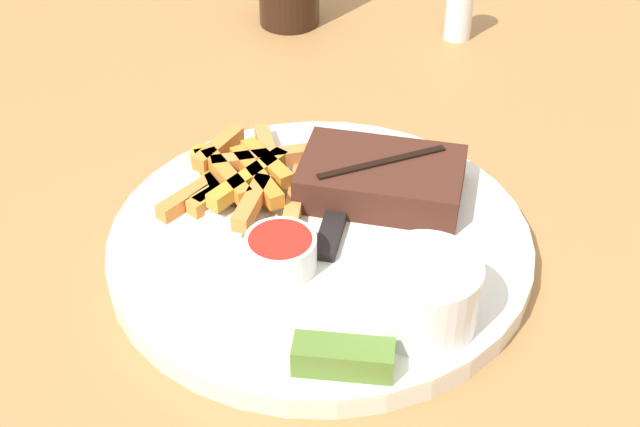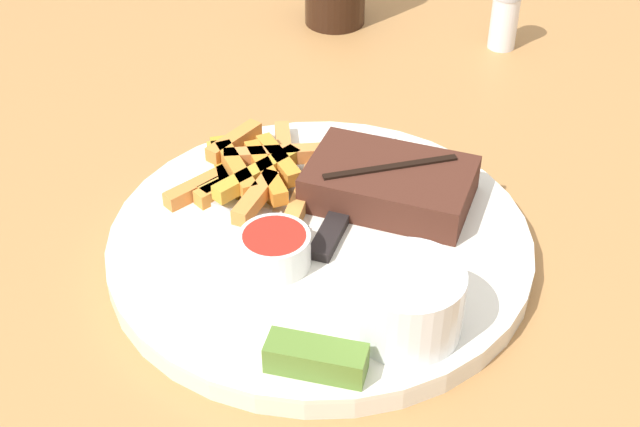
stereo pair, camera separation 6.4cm
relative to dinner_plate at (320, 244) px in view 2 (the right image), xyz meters
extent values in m
cube|color=#A87542|center=(0.00, 0.00, -0.03)|extent=(1.49, 1.62, 0.04)
cylinder|color=#A87542|center=(-0.69, 0.75, -0.40)|extent=(0.06, 0.06, 0.69)
cylinder|color=silver|center=(0.00, 0.00, 0.00)|extent=(0.31, 0.31, 0.01)
cylinder|color=white|center=(0.00, 0.00, 0.01)|extent=(0.31, 0.31, 0.00)
cube|color=#472319|center=(0.03, 0.06, 0.02)|extent=(0.13, 0.09, 0.03)
cube|color=black|center=(0.03, 0.06, 0.04)|extent=(0.08, 0.07, 0.00)
cube|color=orange|center=(-0.05, 0.00, 0.03)|extent=(0.02, 0.06, 0.01)
cube|color=#CA7F2F|center=(-0.08, 0.03, 0.03)|extent=(0.06, 0.05, 0.01)
cube|color=gold|center=(-0.10, 0.04, 0.02)|extent=(0.04, 0.08, 0.01)
cube|color=gold|center=(-0.07, 0.03, 0.03)|extent=(0.04, 0.08, 0.01)
cube|color=orange|center=(-0.11, 0.06, 0.03)|extent=(0.02, 0.06, 0.01)
cube|color=orange|center=(-0.10, 0.02, 0.02)|extent=(0.04, 0.08, 0.01)
cube|color=gold|center=(-0.08, 0.04, 0.02)|extent=(0.04, 0.08, 0.01)
cube|color=gold|center=(-0.10, 0.04, 0.02)|extent=(0.06, 0.07, 0.01)
cube|color=#C48241|center=(-0.07, 0.08, 0.02)|extent=(0.05, 0.07, 0.01)
cube|color=#C38232|center=(-0.07, 0.03, 0.02)|extent=(0.06, 0.04, 0.01)
cube|color=#D28A40|center=(-0.03, 0.03, 0.02)|extent=(0.03, 0.09, 0.01)
cube|color=gold|center=(-0.11, 0.06, 0.02)|extent=(0.05, 0.04, 0.01)
cube|color=orange|center=(-0.08, 0.03, 0.02)|extent=(0.04, 0.08, 0.01)
cube|color=orange|center=(-0.06, 0.03, 0.03)|extent=(0.06, 0.06, 0.01)
cube|color=#D68140|center=(-0.07, 0.06, 0.03)|extent=(0.08, 0.05, 0.01)
cube|color=orange|center=(-0.06, 0.05, 0.03)|extent=(0.06, 0.05, 0.01)
cylinder|color=white|center=(0.09, -0.06, 0.03)|extent=(0.07, 0.07, 0.05)
cylinder|color=beige|center=(0.09, -0.06, 0.05)|extent=(0.07, 0.07, 0.01)
cylinder|color=silver|center=(-0.01, -0.04, 0.02)|extent=(0.05, 0.05, 0.03)
cylinder|color=#B22319|center=(-0.01, -0.04, 0.03)|extent=(0.04, 0.04, 0.01)
cube|color=#567A2D|center=(0.05, -0.12, 0.02)|extent=(0.07, 0.03, 0.02)
cube|color=#B7B7BC|center=(-0.09, 0.00, 0.01)|extent=(0.10, 0.01, 0.00)
cube|color=#B7B7BC|center=(-0.03, -0.01, 0.01)|extent=(0.03, 0.00, 0.00)
cube|color=#B7B7BC|center=(-0.03, 0.00, 0.01)|extent=(0.03, 0.00, 0.00)
cube|color=#B7B7BC|center=(-0.03, 0.00, 0.01)|extent=(0.03, 0.00, 0.00)
cube|color=#B7B7BC|center=(0.00, 0.09, 0.01)|extent=(0.03, 0.11, 0.00)
cube|color=black|center=(0.01, 0.00, 0.01)|extent=(0.02, 0.06, 0.01)
cylinder|color=white|center=(0.02, 0.38, 0.02)|extent=(0.03, 0.03, 0.05)
camera|label=1|loc=(0.16, -0.48, 0.42)|focal=50.00mm
camera|label=2|loc=(0.22, -0.45, 0.42)|focal=50.00mm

